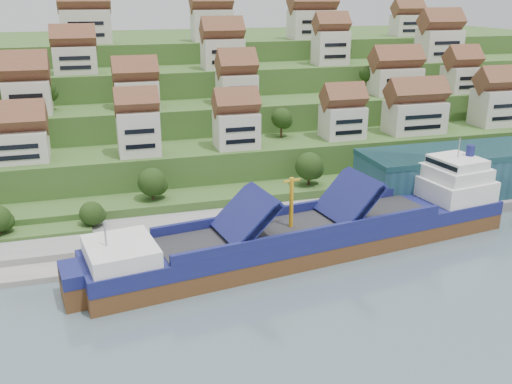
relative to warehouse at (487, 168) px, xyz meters
name	(u,v)px	position (x,y,z in m)	size (l,w,h in m)	color
ground	(298,256)	(-52.00, -17.00, -7.20)	(300.00, 300.00, 0.00)	slate
quay	(362,211)	(-32.00, -2.00, -6.10)	(180.00, 14.00, 2.20)	gray
hillside	(194,100)	(-52.00, 86.55, 3.46)	(260.00, 128.00, 31.00)	#2D4C1E
hillside_village	(233,76)	(-48.85, 43.50, 17.00)	(159.26, 61.57, 29.47)	beige
hillside_trees	(188,120)	(-63.85, 27.66, 9.35)	(129.91, 62.14, 31.65)	#233D14
warehouse	(487,168)	(0.00, 0.00, 0.00)	(60.00, 15.00, 10.00)	#1F4756
flagpole	(366,193)	(-33.89, -7.00, -0.32)	(1.28, 0.16, 8.00)	gray
cargo_ship	(321,234)	(-47.08, -15.85, -3.80)	(81.90, 24.55, 17.99)	#57351A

